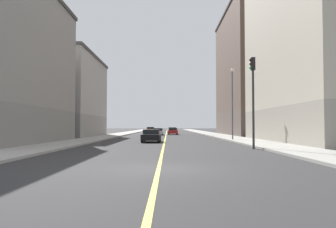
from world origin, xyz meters
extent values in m
plane|color=#2E2D2E|center=(0.00, 0.00, 0.00)|extent=(400.00, 400.00, 0.00)
cube|color=#9E9B93|center=(8.66, 49.00, 0.07)|extent=(3.69, 168.00, 0.15)
cube|color=#9E9B93|center=(-8.66, 49.00, 0.07)|extent=(3.69, 168.00, 0.15)
cube|color=#E5D14C|center=(0.00, 49.00, 0.01)|extent=(0.16, 154.00, 0.01)
cube|color=#9D9688|center=(14.72, 19.39, 1.70)|extent=(8.44, 21.50, 3.40)
cube|color=#BCB29E|center=(14.72, 19.39, 11.80)|extent=(8.44, 21.50, 16.79)
cube|color=brown|center=(14.72, 44.44, 2.03)|extent=(8.44, 23.20, 4.05)
cube|color=brown|center=(14.72, 44.44, 12.77)|extent=(8.44, 23.20, 17.44)
cube|color=#2B221D|center=(14.72, 44.44, 21.69)|extent=(8.74, 23.50, 0.40)
cube|color=gray|center=(-14.72, 36.56, 1.58)|extent=(8.44, 17.38, 3.17)
cube|color=#9E9993|center=(-14.72, 36.56, 7.47)|extent=(8.44, 17.38, 8.61)
cube|color=#474442|center=(-14.72, 36.56, 11.98)|extent=(8.74, 17.68, 0.40)
cylinder|color=#2D2D2D|center=(6.41, 10.59, 2.80)|extent=(0.16, 0.16, 5.61)
cube|color=black|center=(6.41, 10.59, 6.06)|extent=(0.28, 0.32, 0.90)
sphere|color=#320404|center=(6.25, 10.59, 6.33)|extent=(0.20, 0.20, 0.20)
sphere|color=#352204|center=(6.25, 10.59, 6.05)|extent=(0.20, 0.20, 0.20)
sphere|color=green|center=(6.25, 10.59, 5.77)|extent=(0.20, 0.20, 0.20)
cylinder|color=#4C4C51|center=(7.41, 23.14, 3.88)|extent=(0.14, 0.14, 7.47)
sphere|color=#EAEACC|center=(7.41, 23.14, 7.77)|extent=(0.36, 0.36, 0.36)
cube|color=silver|center=(-1.43, 44.90, 0.50)|extent=(1.99, 4.14, 0.55)
cube|color=black|center=(-1.44, 45.09, 0.99)|extent=(1.67, 2.12, 0.45)
cylinder|color=black|center=(-2.30, 46.12, 0.32)|extent=(0.25, 0.65, 0.64)
cylinder|color=black|center=(-0.67, 46.20, 0.32)|extent=(0.25, 0.65, 0.64)
cylinder|color=black|center=(-2.18, 43.60, 0.32)|extent=(0.25, 0.65, 0.64)
cylinder|color=black|center=(-0.55, 43.68, 0.32)|extent=(0.25, 0.65, 0.64)
cube|color=red|center=(1.24, 48.44, 0.52)|extent=(1.79, 4.42, 0.60)
cube|color=black|center=(1.24, 48.44, 1.04)|extent=(1.55, 2.24, 0.44)
cylinder|color=black|center=(0.44, 49.79, 0.32)|extent=(0.23, 0.64, 0.64)
cylinder|color=black|center=(2.00, 49.82, 0.32)|extent=(0.23, 0.64, 0.64)
cylinder|color=black|center=(0.48, 47.07, 0.32)|extent=(0.23, 0.64, 0.64)
cylinder|color=black|center=(2.04, 47.09, 0.32)|extent=(0.23, 0.64, 0.64)
cube|color=black|center=(-1.32, 20.42, 0.51)|extent=(1.84, 4.21, 0.58)
cube|color=black|center=(-1.32, 20.39, 1.04)|extent=(1.59, 1.88, 0.47)
cylinder|color=black|center=(-2.11, 21.73, 0.32)|extent=(0.23, 0.64, 0.64)
cylinder|color=black|center=(-0.50, 21.70, 0.32)|extent=(0.23, 0.64, 0.64)
cylinder|color=black|center=(-2.15, 19.13, 0.32)|extent=(0.23, 0.64, 0.64)
cylinder|color=black|center=(-0.54, 19.11, 0.32)|extent=(0.23, 0.64, 0.64)
cube|color=white|center=(1.33, 60.46, 0.54)|extent=(2.00, 4.03, 0.64)
cube|color=black|center=(1.33, 60.54, 1.08)|extent=(1.69, 2.02, 0.44)
cylinder|color=black|center=(0.54, 61.72, 0.32)|extent=(0.25, 0.65, 0.64)
cylinder|color=black|center=(2.21, 61.66, 0.32)|extent=(0.25, 0.65, 0.64)
cylinder|color=black|center=(0.44, 59.27, 0.32)|extent=(0.25, 0.65, 0.64)
cylinder|color=black|center=(2.11, 59.20, 0.32)|extent=(0.25, 0.65, 0.64)
cube|color=orange|center=(-3.68, 63.16, 0.55)|extent=(1.90, 3.99, 0.66)
cube|color=black|center=(-3.68, 63.15, 1.12)|extent=(1.62, 1.82, 0.48)
cylinder|color=black|center=(-4.44, 64.40, 0.32)|extent=(0.24, 0.65, 0.64)
cylinder|color=black|center=(-2.83, 64.35, 0.32)|extent=(0.24, 0.65, 0.64)
cylinder|color=black|center=(-4.52, 61.96, 0.32)|extent=(0.24, 0.65, 0.64)
cylinder|color=black|center=(-2.91, 61.91, 0.32)|extent=(0.24, 0.65, 0.64)
camera|label=1|loc=(0.36, -12.53, 1.64)|focal=34.94mm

